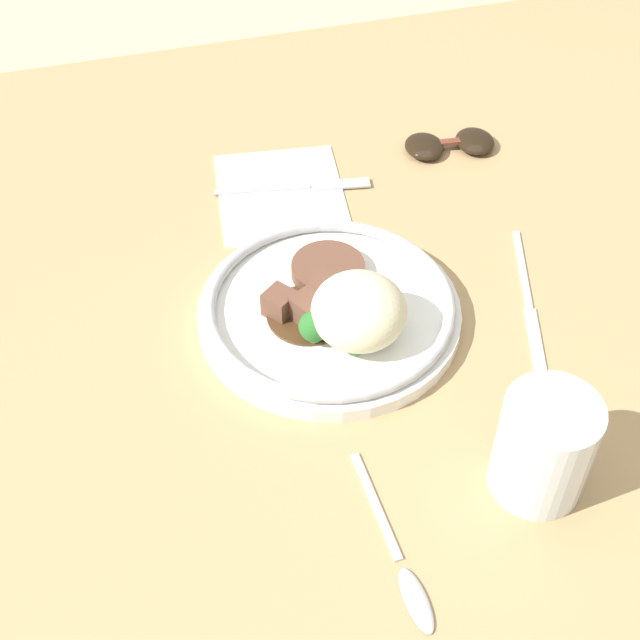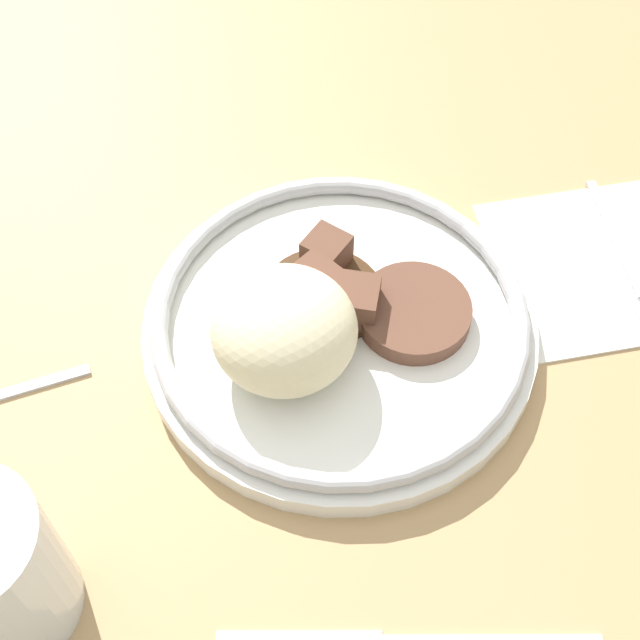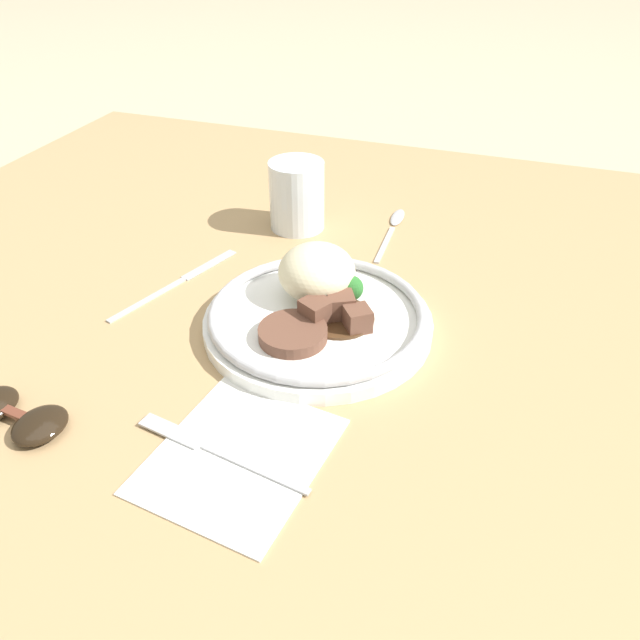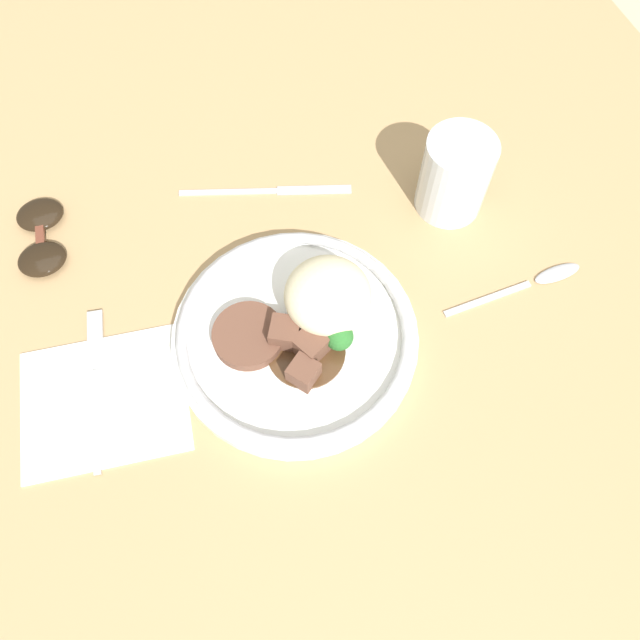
% 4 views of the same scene
% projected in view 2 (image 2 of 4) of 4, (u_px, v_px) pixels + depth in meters
% --- Properties ---
extents(ground_plane, '(8.00, 8.00, 0.00)m').
position_uv_depth(ground_plane, '(330.00, 445.00, 0.59)').
color(ground_plane, tan).
extents(dining_table, '(1.15, 1.26, 0.05)m').
position_uv_depth(dining_table, '(330.00, 428.00, 0.57)').
color(dining_table, tan).
rests_on(dining_table, ground).
extents(napkin, '(0.18, 0.16, 0.00)m').
position_uv_depth(napkin, '(614.00, 263.00, 0.62)').
color(napkin, white).
rests_on(napkin, dining_table).
extents(plate, '(0.25, 0.25, 0.08)m').
position_uv_depth(plate, '(325.00, 323.00, 0.56)').
color(plate, white).
rests_on(plate, dining_table).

